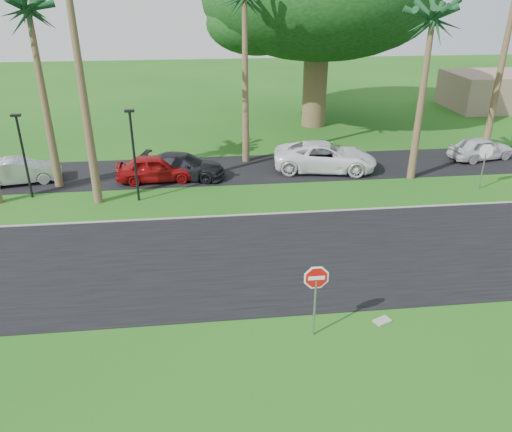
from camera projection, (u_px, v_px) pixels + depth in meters
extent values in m
plane|color=#1C5415|center=(282.00, 284.00, 18.35)|extent=(120.00, 120.00, 0.00)
cube|color=black|center=(274.00, 256.00, 20.15)|extent=(120.00, 8.00, 0.02)
cube|color=black|center=(248.00, 169.00, 29.59)|extent=(120.00, 5.00, 0.02)
cube|color=gray|center=(262.00, 214.00, 23.78)|extent=(120.00, 0.12, 0.06)
cylinder|color=gray|center=(315.00, 308.00, 15.28)|extent=(0.07, 0.07, 2.00)
cylinder|color=white|center=(316.00, 278.00, 14.81)|extent=(1.05, 0.02, 1.05)
cylinder|color=red|center=(316.00, 278.00, 14.81)|extent=(0.90, 0.02, 0.90)
cube|color=white|center=(316.00, 278.00, 14.81)|extent=(0.50, 0.02, 0.12)
cylinder|color=gray|center=(482.00, 171.00, 26.35)|extent=(0.07, 0.07, 2.00)
cylinder|color=white|center=(486.00, 151.00, 25.88)|extent=(1.05, 0.02, 1.05)
cylinder|color=red|center=(486.00, 151.00, 25.88)|extent=(0.90, 0.02, 0.90)
cube|color=white|center=(486.00, 151.00, 25.88)|extent=(0.50, 0.02, 0.12)
cone|color=brown|center=(45.00, 103.00, 25.26)|extent=(0.44, 0.44, 9.00)
cone|color=brown|center=(82.00, 86.00, 22.73)|extent=(0.44, 0.44, 11.50)
cone|color=brown|center=(245.00, 83.00, 28.93)|extent=(0.44, 0.44, 9.50)
cone|color=brown|center=(421.00, 103.00, 26.46)|extent=(0.44, 0.44, 8.50)
cone|color=brown|center=(503.00, 59.00, 29.03)|extent=(0.44, 0.44, 12.00)
cylinder|color=brown|center=(315.00, 86.00, 37.48)|extent=(1.80, 1.80, 6.00)
cylinder|color=black|center=(25.00, 159.00, 24.83)|extent=(0.12, 0.12, 4.20)
cube|color=black|center=(16.00, 115.00, 23.90)|extent=(0.45, 0.25, 0.12)
cylinder|color=black|center=(134.00, 158.00, 24.43)|extent=(0.12, 0.12, 4.50)
cube|color=black|center=(129.00, 111.00, 23.44)|extent=(0.45, 0.25, 0.12)
cube|color=gray|center=(506.00, 90.00, 43.56)|extent=(10.00, 6.00, 3.00)
imported|color=#ABAEB3|center=(20.00, 171.00, 27.25)|extent=(4.42, 2.30, 1.39)
imported|color=maroon|center=(156.00, 168.00, 27.57)|extent=(4.37, 1.91, 1.46)
imported|color=black|center=(183.00, 166.00, 28.01)|extent=(5.05, 3.04, 1.37)
imported|color=white|center=(325.00, 157.00, 29.07)|extent=(6.32, 3.78, 1.65)
imported|color=silver|center=(481.00, 148.00, 30.97)|extent=(4.37, 2.50, 1.40)
cube|color=gray|center=(382.00, 321.00, 16.28)|extent=(0.64, 0.54, 0.06)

